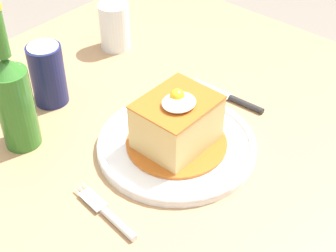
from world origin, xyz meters
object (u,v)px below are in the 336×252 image
object	(u,v)px
soda_can	(48,75)
knife	(236,100)
fork	(110,216)
beer_bottle_green	(13,97)
drinking_glass	(115,29)
main_plate	(177,144)

from	to	relation	value
soda_can	knife	bearing A→B (deg)	-49.75
knife	soda_can	bearing A→B (deg)	130.25
fork	knife	world-z (taller)	same
beer_bottle_green	drinking_glass	distance (m)	0.36
fork	drinking_glass	size ratio (longest dim) A/B	1.35
beer_bottle_green	main_plate	bearing A→B (deg)	-52.39
soda_can	beer_bottle_green	distance (m)	0.13
main_plate	knife	distance (m)	0.18
soda_can	beer_bottle_green	size ratio (longest dim) A/B	0.47
main_plate	knife	bearing A→B (deg)	-0.13
knife	drinking_glass	size ratio (longest dim) A/B	1.58
main_plate	knife	xyz separation A→B (m)	(0.18, -0.00, -0.00)
main_plate	knife	size ratio (longest dim) A/B	1.69
fork	beer_bottle_green	xyz separation A→B (m)	(0.02, 0.24, 0.09)
beer_bottle_green	drinking_glass	bearing A→B (deg)	18.19
fork	drinking_glass	bearing A→B (deg)	44.62
beer_bottle_green	drinking_glass	xyz separation A→B (m)	(0.34, 0.11, -0.05)
fork	beer_bottle_green	distance (m)	0.26
main_plate	beer_bottle_green	size ratio (longest dim) A/B	1.05
beer_bottle_green	fork	bearing A→B (deg)	-94.89
fork	knife	xyz separation A→B (m)	(0.37, 0.03, 0.00)
beer_bottle_green	drinking_glass	world-z (taller)	beer_bottle_green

